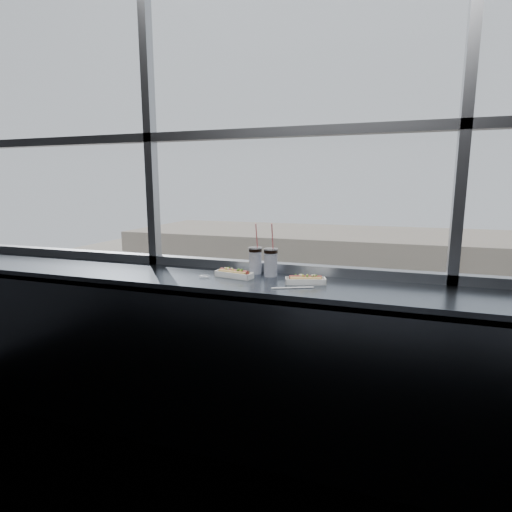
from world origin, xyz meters
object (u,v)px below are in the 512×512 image
(car_far_b, at_px, (389,361))
(car_near_c, at_px, (351,422))
(soda_cup_left, at_px, (255,259))
(soda_cup_right, at_px, (271,261))
(tree_left, at_px, (279,300))
(loose_straw, at_px, (293,288))
(pedestrian_d, at_px, (490,351))
(car_near_b, at_px, (204,395))
(car_far_a, at_px, (255,343))
(pedestrian_b, at_px, (377,336))
(tree_center, at_px, (396,315))
(hotdog_tray_left, at_px, (234,273))
(pedestrian_c, at_px, (452,345))
(car_near_a, at_px, (135,383))
(wrapper, at_px, (204,276))
(pedestrian_a, at_px, (320,330))
(hotdog_tray_right, at_px, (305,280))

(car_far_b, height_order, car_near_c, car_near_c)
(soda_cup_left, xyz_separation_m, soda_cup_right, (0.12, -0.04, 0.00))
(car_far_b, xyz_separation_m, tree_left, (-8.76, 4.00, 2.26))
(car_near_c, bearing_deg, tree_left, 25.67)
(loose_straw, distance_m, pedestrian_d, 30.93)
(car_near_c, distance_m, car_near_b, 8.05)
(car_far_a, xyz_separation_m, tree_left, (0.68, 4.00, 2.18))
(soda_cup_right, xyz_separation_m, car_far_a, (-8.27, 24.14, -11.08))
(car_far_a, bearing_deg, soda_cup_left, -154.34)
(car_far_b, height_order, pedestrian_b, pedestrian_b)
(soda_cup_left, bearing_deg, tree_center, 86.61)
(hotdog_tray_left, bearing_deg, pedestrian_c, 89.66)
(hotdog_tray_left, relative_size, soda_cup_right, 0.76)
(soda_cup_right, bearing_deg, loose_straw, -51.75)
(tree_left, bearing_deg, tree_center, 0.00)
(car_near_a, bearing_deg, wrapper, -144.60)
(wrapper, xyz_separation_m, pedestrian_b, (0.66, 28.39, -10.94))
(car_far_b, relative_size, pedestrian_a, 2.54)
(wrapper, distance_m, pedestrian_c, 31.20)
(hotdog_tray_right, bearing_deg, pedestrian_d, 58.02)
(car_near_c, bearing_deg, pedestrian_c, -31.00)
(car_far_a, bearing_deg, pedestrian_c, -65.83)
(car_near_b, bearing_deg, soda_cup_right, -147.71)
(pedestrian_a, bearing_deg, tree_left, 0.38)
(car_far_b, height_order, pedestrian_d, pedestrian_d)
(wrapper, bearing_deg, car_near_c, 90.58)
(car_near_b, bearing_deg, hotdog_tray_right, -147.21)
(car_near_a, bearing_deg, hotdog_tray_left, -144.10)
(soda_cup_left, height_order, pedestrian_a, soda_cup_left)
(car_near_a, xyz_separation_m, pedestrian_a, (8.99, 12.02, 0.11))
(car_far_b, bearing_deg, hotdog_tray_left, 179.64)
(soda_cup_right, bearing_deg, car_far_a, 108.91)
(loose_straw, bearing_deg, pedestrian_c, 55.52)
(pedestrian_d, bearing_deg, pedestrian_a, -2.37)
(car_far_a, relative_size, pedestrian_c, 3.07)
(car_near_a, distance_m, pedestrian_a, 15.01)
(car_near_a, relative_size, car_far_a, 0.96)
(loose_straw, height_order, car_near_a, loose_straw)
(car_near_c, height_order, pedestrian_c, car_near_c)
(soda_cup_left, bearing_deg, hotdog_tray_left, -121.95)
(soda_cup_right, relative_size, car_far_a, 0.05)
(pedestrian_c, bearing_deg, car_near_b, -49.00)
(hotdog_tray_right, bearing_deg, soda_cup_left, 139.09)
(wrapper, distance_m, car_near_a, 23.46)
(soda_cup_left, bearing_deg, pedestrian_c, 78.79)
(hotdog_tray_right, distance_m, pedestrian_d, 30.81)
(hotdog_tray_right, xyz_separation_m, car_far_b, (0.91, 24.27, -11.09))
(pedestrian_c, distance_m, pedestrian_b, 5.22)
(car_near_b, bearing_deg, wrapper, -149.03)
(hotdog_tray_right, height_order, pedestrian_a, hotdog_tray_right)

